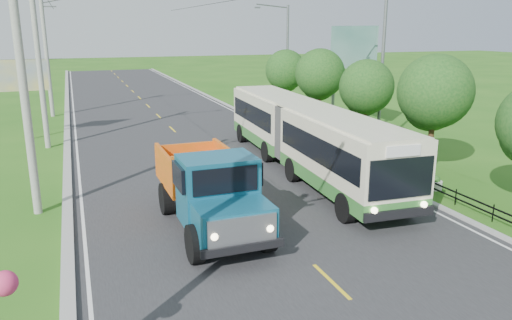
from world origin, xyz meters
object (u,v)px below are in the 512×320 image
planter_mid (346,146)px  dump_truck (210,185)px  pole_mid (40,64)px  tree_fifth (320,76)px  billboard_right (352,54)px  tree_back (286,72)px  billboard_left (23,81)px  pole_far (47,54)px  streetlight_mid (380,67)px  tree_third (434,95)px  pole_near (24,85)px  tree_fourth (366,90)px  bus (305,132)px  planter_far (292,123)px  streetlight_far (286,55)px  planter_near (435,183)px

planter_mid → dump_truck: size_ratio=0.09×
pole_mid → tree_fifth: (18.12, -0.86, -1.24)m
pole_mid → billboard_right: bearing=-2.8°
tree_back → billboard_left: size_ratio=1.06×
pole_far → streetlight_mid: size_ratio=1.10×
tree_third → planter_mid: 7.04m
pole_near → billboard_right: size_ratio=1.37×
tree_fourth → bus: bearing=-149.8°
tree_third → planter_far: (-1.26, 13.86, -3.70)m
streetlight_mid → planter_mid: streetlight_mid is taller
tree_fifth → tree_back: (-0.00, 6.00, -0.20)m
streetlight_mid → streetlight_far: 14.00m
planter_mid → billboard_right: (3.70, 6.00, 5.06)m
tree_back → dump_truck: bearing=-119.9°
tree_back → tree_fourth: bearing=-90.0°
pole_mid → billboard_left: pole_mid is taller
billboard_left → planter_mid: bearing=-28.9°
pole_near → streetlight_mid: 19.56m
pole_near → dump_truck: pole_near is taller
pole_near → dump_truck: 7.96m
tree_back → billboard_right: (2.44, -6.14, 1.69)m
pole_mid → streetlight_mid: pole_mid is taller
tree_fifth → planter_far: tree_fifth is taller
pole_near → billboard_left: pole_near is taller
planter_mid → pole_far: bearing=131.6°
billboard_left → dump_truck: billboard_left is taller
pole_far → tree_fifth: 22.25m
pole_mid → tree_third: (18.12, -12.86, -1.11)m
billboard_right → bus: (-7.98, -9.08, -3.33)m
planter_near → pole_near: bearing=169.9°
pole_mid → billboard_right: 20.59m
tree_fourth → streetlight_far: (0.79, 13.86, 1.32)m
planter_near → bus: size_ratio=0.04×
streetlight_mid → bus: size_ratio=0.52×
pole_far → streetlight_mid: bearing=-45.1°
billboard_left → dump_truck: 20.40m
pole_near → planter_near: pole_near is taller
bus → tree_third: bearing=-23.8°
tree_third → billboard_right: billboard_right is taller
tree_third → tree_fourth: size_ratio=1.11×
pole_mid → tree_fourth: pole_mid is taller
billboard_right → tree_third: bearing=-101.6°
billboard_right → billboard_left: bearing=169.6°
tree_fourth → tree_back: (0.00, 12.00, 0.07)m
tree_fifth → streetlight_mid: 6.28m
pole_mid → tree_fourth: bearing=-20.7°
dump_truck → billboard_left: bearing=110.2°
planter_far → billboard_left: (-18.10, 2.00, 3.58)m
bus → planter_far: bearing=71.7°
streetlight_mid → planter_near: size_ratio=13.54×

